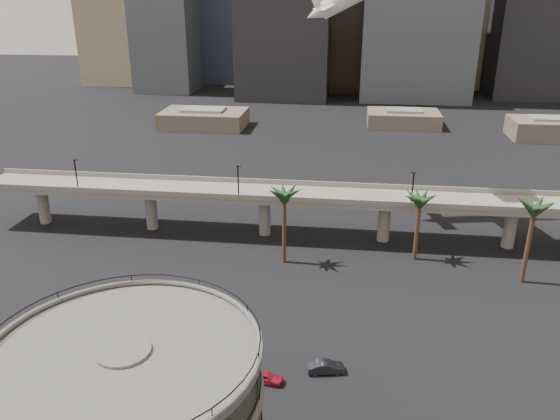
# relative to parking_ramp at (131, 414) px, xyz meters

# --- Properties ---
(parking_ramp) EXTENTS (22.20, 22.20, 17.35)m
(parking_ramp) POSITION_rel_parking_ramp_xyz_m (0.00, 0.00, 0.00)
(parking_ramp) COLOR #504E4A
(parking_ramp) RESTS_ON ground
(overpass) EXTENTS (130.00, 9.30, 14.70)m
(overpass) POSITION_rel_parking_ramp_xyz_m (13.00, 59.00, -2.50)
(overpass) COLOR slate
(overpass) RESTS_ON ground
(palm_trees) EXTENTS (54.40, 18.40, 14.00)m
(palm_trees) POSITION_rel_parking_ramp_xyz_m (34.48, 51.47, 1.46)
(palm_trees) COLOR #4B3220
(palm_trees) RESTS_ON ground
(low_buildings) EXTENTS (135.00, 27.50, 6.80)m
(low_buildings) POSITION_rel_parking_ramp_xyz_m (19.89, 146.30, -6.97)
(low_buildings) COLOR brown
(low_buildings) RESTS_ON ground
(car_a) EXTENTS (4.30, 2.11, 1.41)m
(car_a) POSITION_rel_parking_ramp_xyz_m (8.57, 17.25, -9.13)
(car_a) COLOR #B61A32
(car_a) RESTS_ON ground
(car_b) EXTENTS (4.74, 2.41, 1.49)m
(car_b) POSITION_rel_parking_ramp_xyz_m (15.46, 19.94, -9.09)
(car_b) COLOR #222228
(car_b) RESTS_ON ground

